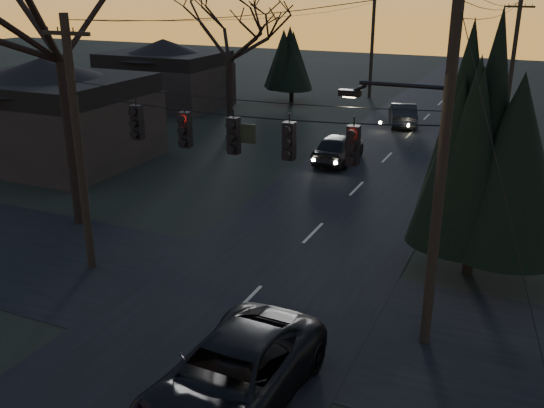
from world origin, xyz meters
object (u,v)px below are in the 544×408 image
at_px(utility_pole_far_r, 503,130).
at_px(sedan_oncoming_b, 403,114).
at_px(utility_pole_right, 424,342).
at_px(suv_near, 232,377).
at_px(utility_pole_left, 92,267).
at_px(sedan_oncoming_a, 338,148).
at_px(evergreen_right, 483,143).
at_px(utility_pole_far_l, 369,98).

relative_size(utility_pole_far_r, sedan_oncoming_b, 1.79).
height_order(utility_pole_right, suv_near, utility_pole_right).
height_order(utility_pole_left, suv_near, utility_pole_left).
bearing_deg(utility_pole_left, sedan_oncoming_b, 79.42).
distance_m(utility_pole_right, suv_near, 5.87).
height_order(utility_pole_left, sedan_oncoming_a, utility_pole_left).
bearing_deg(evergreen_right, utility_pole_right, -96.28).
xyz_separation_m(utility_pole_far_r, suv_near, (-3.59, -32.57, 0.82)).
xyz_separation_m(evergreen_right, suv_near, (-4.13, -9.40, -3.78)).
height_order(suv_near, sedan_oncoming_b, suv_near).
height_order(utility_pole_far_l, sedan_oncoming_a, utility_pole_far_l).
height_order(utility_pole_right, utility_pole_left, utility_pole_right).
relative_size(utility_pole_right, utility_pole_far_l, 1.25).
xyz_separation_m(utility_pole_left, sedan_oncoming_a, (3.72, 16.06, 0.80)).
relative_size(utility_pole_far_r, sedan_oncoming_a, 1.81).
relative_size(utility_pole_far_l, sedan_oncoming_b, 1.69).
distance_m(sedan_oncoming_a, sedan_oncoming_b, 10.48).
bearing_deg(sedan_oncoming_b, utility_pole_far_r, 176.36).
bearing_deg(utility_pole_right, utility_pole_far_r, 90.00).
bearing_deg(sedan_oncoming_a, sedan_oncoming_b, -96.99).
bearing_deg(utility_pole_far_r, sedan_oncoming_b, -166.91).
distance_m(utility_pole_left, utility_pole_far_r, 30.27).
relative_size(evergreen_right, suv_near, 1.36).
bearing_deg(sedan_oncoming_a, utility_pole_far_l, -79.71).
relative_size(utility_pole_left, utility_pole_far_r, 1.00).
height_order(utility_pole_right, sedan_oncoming_b, utility_pole_right).
bearing_deg(utility_pole_far_r, sedan_oncoming_a, -123.09).
xyz_separation_m(utility_pole_far_r, sedan_oncoming_a, (-7.78, -11.94, 0.80)).
distance_m(utility_pole_right, sedan_oncoming_a, 17.87).
xyz_separation_m(utility_pole_right, evergreen_right, (0.53, 4.83, 4.60)).
bearing_deg(utility_pole_far_l, utility_pole_right, -72.28).
xyz_separation_m(suv_near, sedan_oncoming_a, (-4.18, 20.64, -0.02)).
bearing_deg(utility_pole_far_r, utility_pole_left, -112.33).
distance_m(utility_pole_far_l, evergreen_right, 33.73).
distance_m(utility_pole_right, sedan_oncoming_b, 27.29).
bearing_deg(utility_pole_right, suv_near, -128.17).
bearing_deg(sedan_oncoming_b, utility_pole_left, 62.69).
distance_m(utility_pole_left, sedan_oncoming_a, 16.51).
bearing_deg(utility_pole_left, utility_pole_far_r, 67.67).
relative_size(utility_pole_left, sedan_oncoming_a, 1.81).
bearing_deg(utility_pole_far_r, utility_pole_right, -90.00).
bearing_deg(utility_pole_far_l, sedan_oncoming_a, -79.43).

